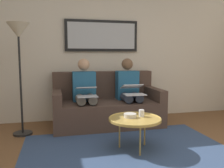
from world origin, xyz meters
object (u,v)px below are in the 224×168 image
object	(u,v)px
couch	(106,106)
person_left	(129,89)
coffee_table	(135,119)
cup	(142,113)
laptop_white	(133,90)
laptop_silver	(87,91)
standing_lamp	(19,43)
framed_mirror	(102,36)
bowl	(130,115)
person_right	(85,91)

from	to	relation	value
couch	person_left	size ratio (longest dim) A/B	1.59
couch	coffee_table	size ratio (longest dim) A/B	2.73
cup	laptop_white	world-z (taller)	laptop_white
coffee_table	laptop_white	xyz separation A→B (m)	(-0.28, -0.91, 0.24)
laptop_silver	standing_lamp	distance (m)	1.22
framed_mirror	laptop_silver	bearing A→B (deg)	61.38
coffee_table	person_left	bearing A→B (deg)	-103.64
coffee_table	laptop_silver	bearing A→B (deg)	-61.66
person_left	standing_lamp	xyz separation A→B (m)	(1.74, 0.20, 0.76)
coffee_table	standing_lamp	bearing A→B (deg)	-33.04
laptop_white	laptop_silver	size ratio (longest dim) A/B	1.06
bowl	standing_lamp	size ratio (longest dim) A/B	0.10
cup	person_left	xyz separation A→B (m)	(-0.17, -1.09, 0.16)
coffee_table	couch	bearing A→B (deg)	-85.10
laptop_silver	framed_mirror	bearing A→B (deg)	-118.62
cup	laptop_white	distance (m)	0.89
cup	bowl	distance (m)	0.16
bowl	couch	bearing A→B (deg)	-87.12
couch	laptop_silver	size ratio (longest dim) A/B	5.12
framed_mirror	bowl	distance (m)	1.91
laptop_white	standing_lamp	distance (m)	1.89
coffee_table	person_left	size ratio (longest dim) A/B	0.58
person_right	framed_mirror	bearing A→B (deg)	-129.97
framed_mirror	person_right	bearing A→B (deg)	50.03
laptop_white	couch	bearing A→B (deg)	-38.28
bowl	person_left	size ratio (longest dim) A/B	0.14
standing_lamp	bowl	bearing A→B (deg)	147.68
cup	laptop_silver	bearing A→B (deg)	-54.74
laptop_white	laptop_silver	xyz separation A→B (m)	(0.77, 0.01, 0.00)
coffee_table	bowl	distance (m)	0.08
couch	person_right	size ratio (longest dim) A/B	1.59
cup	person_right	size ratio (longest dim) A/B	0.08
couch	framed_mirror	world-z (taller)	framed_mirror
laptop_white	cup	bearing A→B (deg)	78.82
cup	person_right	xyz separation A→B (m)	(0.60, -1.09, 0.16)
framed_mirror	person_right	distance (m)	1.11
couch	cup	world-z (taller)	couch
couch	laptop_white	size ratio (longest dim) A/B	4.85
bowl	person_right	size ratio (longest dim) A/B	0.14
couch	laptop_silver	world-z (taller)	couch
laptop_silver	standing_lamp	xyz separation A→B (m)	(0.97, -0.05, 0.74)
person_left	laptop_silver	distance (m)	0.80
cup	laptop_white	size ratio (longest dim) A/B	0.24
person_right	standing_lamp	distance (m)	1.25
bowl	laptop_silver	size ratio (longest dim) A/B	0.45
laptop_white	person_right	bearing A→B (deg)	-17.00
bowl	person_right	bearing A→B (deg)	-68.02
laptop_white	laptop_silver	world-z (taller)	laptop_white
couch	coffee_table	world-z (taller)	couch
framed_mirror	laptop_silver	world-z (taller)	framed_mirror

